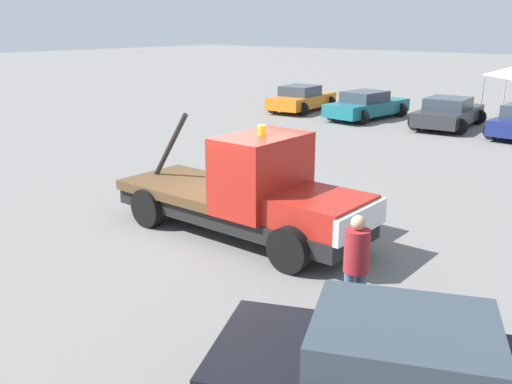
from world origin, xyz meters
name	(u,v)px	position (x,y,z in m)	size (l,w,h in m)	color
ground_plane	(239,233)	(0.00, 0.00, 0.00)	(160.00, 160.00, 0.00)	slate
tow_truck	(252,195)	(0.37, 0.01, 0.96)	(6.02, 2.22, 2.51)	black
foreground_car	(419,379)	(5.74, -3.38, 0.65)	(5.15, 3.73, 1.34)	black
person_near_truck	(356,261)	(3.93, -1.71, 1.00)	(0.39, 0.39, 1.74)	#475B84
parked_car_orange	(301,99)	(-9.59, 15.60, 0.65)	(2.70, 4.50, 1.34)	orange
parked_car_teal	(367,105)	(-5.73, 15.59, 0.65)	(2.66, 4.87, 1.34)	#196670
parked_car_charcoal	(448,113)	(-1.80, 15.83, 0.65)	(2.79, 4.69, 1.34)	#2D2D33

